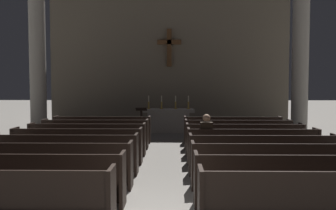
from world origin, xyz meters
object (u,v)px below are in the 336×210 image
Objects in this scene: pew_right_row_2 at (294,180)px; pew_left_row_3 at (48,165)px; pew_right_row_8 at (232,130)px; candlestick_outer_right at (188,105)px; candlestick_outer_left at (149,105)px; column_right_second at (300,61)px; candlestick_inner_left at (162,105)px; pew_left_row_5 at (78,146)px; pew_left_row_6 at (88,139)px; pew_left_row_8 at (103,129)px; lectern at (141,123)px; pew_left_row_2 at (26,179)px; pew_left_row_7 at (96,134)px; pew_right_row_3 at (276,166)px; pew_right_row_4 at (263,155)px; altar at (169,120)px; pew_right_row_1 at (320,202)px; column_left_second at (38,61)px; candlestick_inner_right at (176,105)px; pew_right_row_6 at (244,140)px; lone_worshipper at (206,138)px; pew_right_row_5 at (252,146)px; pew_right_row_7 at (238,134)px; pew_left_row_4 at (65,154)px.

pew_left_row_3 is at bearing 166.00° from pew_right_row_2.
pew_right_row_8 is 3.26m from candlestick_outer_right.
pew_left_row_3 is 5.98× the size of candlestick_outer_left.
candlestick_inner_left is (-5.55, 0.95, -1.82)m from column_right_second.
pew_left_row_5 is 1.14m from pew_left_row_6.
pew_left_row_6 is at bearing -90.00° from pew_left_row_8.
lectern is at bearing 111.52° from pew_right_row_2.
pew_left_row_6 is 5.98× the size of candlestick_outer_left.
pew_left_row_2 and pew_left_row_5 have the same top height.
pew_left_row_6 is at bearing 135.08° from pew_right_row_2.
pew_left_row_7 is (0.00, 5.72, 0.00)m from pew_left_row_2.
pew_right_row_3 is 1.00× the size of pew_right_row_4.
pew_left_row_5 is 4.73m from pew_right_row_4.
pew_left_row_3 is at bearing -166.00° from pew_right_row_4.
altar is (2.30, 3.98, 0.06)m from pew_left_row_7.
pew_right_row_4 is at bearing -14.00° from pew_left_row_5.
pew_left_row_8 is 0.55× the size of column_right_second.
pew_right_row_1 is at bearing -90.00° from pew_right_row_8.
column_left_second is at bearing 130.78° from pew_right_row_2.
pew_left_row_5 is 1.00× the size of pew_left_row_6.
pew_right_row_3 is at bearing -76.87° from candlestick_inner_right.
candlestick_outer_left is 0.55m from candlestick_inner_left.
pew_right_row_6 is at bearing 44.92° from pew_left_row_2.
pew_left_row_5 is 5.73m from pew_right_row_2.
candlestick_outer_right reaches higher than lone_worshipper.
column_left_second is at bearing 125.33° from pew_left_row_6.
pew_right_row_3 is 2.29m from pew_right_row_5.
pew_left_row_6 is 5.79m from candlestick_inner_right.
pew_right_row_2 and pew_right_row_7 have the same top height.
pew_left_row_2 and pew_left_row_3 have the same top height.
pew_left_row_5 is 5.73m from pew_right_row_8.
pew_right_row_4 is 3.43m from pew_right_row_7.
candlestick_inner_left is at bearing 54.86° from pew_left_row_8.
altar is at bearing 72.80° from pew_left_row_4.
pew_right_row_3 is 1.00× the size of pew_right_row_5.
pew_left_row_8 is 4.59m from pew_right_row_8.
altar reaches higher than pew_left_row_5.
pew_left_row_8 and pew_right_row_3 have the same top height.
pew_left_row_2 is 1.00× the size of pew_left_row_3.
lectern is (-1.91, -1.20, -0.64)m from candlestick_outer_right.
lectern is (-3.35, 9.65, 0.07)m from pew_right_row_1.
pew_left_row_8 is at bearing 90.00° from pew_left_row_3.
pew_left_row_8 is 2.94× the size of lectern.
altar is (-2.30, 7.41, 0.06)m from pew_right_row_4.
pew_right_row_1 is (4.59, -3.43, 0.00)m from pew_left_row_4.
altar is (-2.30, 6.27, 0.06)m from pew_right_row_5.
column_left_second and column_right_second have the same top height.
candlestick_inner_left reaches higher than pew_right_row_5.
pew_left_row_5 is 6.68m from altar.
pew_left_row_3 is at bearing -135.08° from pew_right_row_7.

